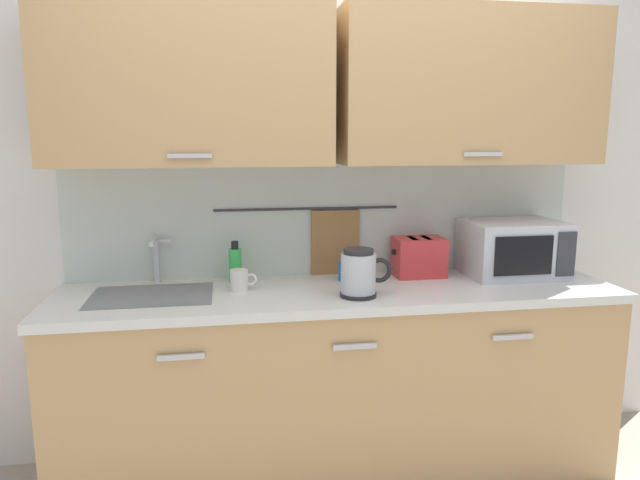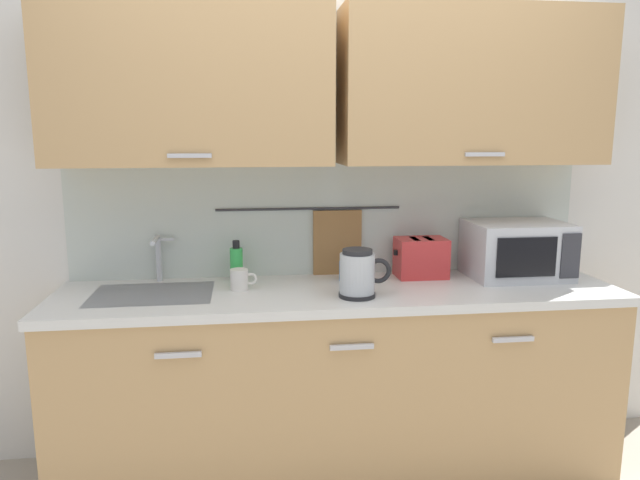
{
  "view_description": "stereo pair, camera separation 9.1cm",
  "coord_description": "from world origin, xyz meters",
  "px_view_note": "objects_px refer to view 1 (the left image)",
  "views": [
    {
      "loc": [
        -0.5,
        -2.19,
        1.58
      ],
      "look_at": [
        -0.09,
        0.33,
        1.12
      ],
      "focal_mm": 32.5,
      "sensor_mm": 36.0,
      "label": 1
    },
    {
      "loc": [
        -0.41,
        -2.2,
        1.58
      ],
      "look_at": [
        -0.09,
        0.33,
        1.12
      ],
      "focal_mm": 32.5,
      "sensor_mm": 36.0,
      "label": 2
    }
  ],
  "objects_px": {
    "dish_soap_bottle": "(235,264)",
    "mug_by_kettle": "(347,271)",
    "electric_kettle": "(359,273)",
    "mug_near_sink": "(240,280)",
    "microwave": "(513,248)",
    "toaster": "(419,257)"
  },
  "relations": [
    {
      "from": "toaster",
      "to": "dish_soap_bottle",
      "type": "bearing_deg",
      "value": 178.55
    },
    {
      "from": "microwave",
      "to": "dish_soap_bottle",
      "type": "xyz_separation_m",
      "value": [
        -1.35,
        0.09,
        -0.05
      ]
    },
    {
      "from": "dish_soap_bottle",
      "to": "mug_near_sink",
      "type": "bearing_deg",
      "value": -84.27
    },
    {
      "from": "dish_soap_bottle",
      "to": "toaster",
      "type": "xyz_separation_m",
      "value": [
        0.89,
        -0.02,
        0.01
      ]
    },
    {
      "from": "mug_by_kettle",
      "to": "electric_kettle",
      "type": "bearing_deg",
      "value": -91.36
    },
    {
      "from": "electric_kettle",
      "to": "dish_soap_bottle",
      "type": "bearing_deg",
      "value": 147.15
    },
    {
      "from": "toaster",
      "to": "mug_by_kettle",
      "type": "height_order",
      "value": "toaster"
    },
    {
      "from": "mug_by_kettle",
      "to": "mug_near_sink",
      "type": "bearing_deg",
      "value": -168.86
    },
    {
      "from": "microwave",
      "to": "toaster",
      "type": "distance_m",
      "value": 0.46
    },
    {
      "from": "electric_kettle",
      "to": "mug_near_sink",
      "type": "xyz_separation_m",
      "value": [
        -0.5,
        0.18,
        -0.05
      ]
    },
    {
      "from": "dish_soap_bottle",
      "to": "mug_near_sink",
      "type": "height_order",
      "value": "dish_soap_bottle"
    },
    {
      "from": "electric_kettle",
      "to": "mug_near_sink",
      "type": "bearing_deg",
      "value": 160.68
    },
    {
      "from": "mug_near_sink",
      "to": "mug_by_kettle",
      "type": "relative_size",
      "value": 1.0
    },
    {
      "from": "microwave",
      "to": "mug_near_sink",
      "type": "relative_size",
      "value": 3.83
    },
    {
      "from": "dish_soap_bottle",
      "to": "mug_by_kettle",
      "type": "relative_size",
      "value": 1.63
    },
    {
      "from": "microwave",
      "to": "mug_by_kettle",
      "type": "xyz_separation_m",
      "value": [
        -0.82,
        0.03,
        -0.09
      ]
    },
    {
      "from": "electric_kettle",
      "to": "mug_by_kettle",
      "type": "distance_m",
      "value": 0.28
    },
    {
      "from": "toaster",
      "to": "mug_by_kettle",
      "type": "relative_size",
      "value": 2.13
    },
    {
      "from": "electric_kettle",
      "to": "microwave",
      "type": "bearing_deg",
      "value": 16.65
    },
    {
      "from": "microwave",
      "to": "mug_by_kettle",
      "type": "height_order",
      "value": "microwave"
    },
    {
      "from": "electric_kettle",
      "to": "dish_soap_bottle",
      "type": "distance_m",
      "value": 0.62
    },
    {
      "from": "mug_near_sink",
      "to": "mug_by_kettle",
      "type": "distance_m",
      "value": 0.52
    }
  ]
}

